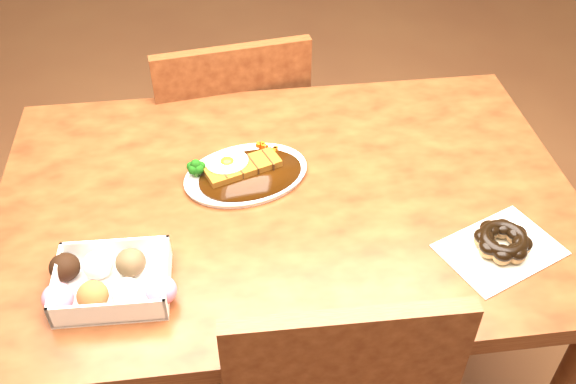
{
  "coord_description": "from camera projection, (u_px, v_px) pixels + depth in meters",
  "views": [
    {
      "loc": [
        -0.12,
        -0.98,
        1.64
      ],
      "look_at": [
        -0.01,
        -0.06,
        0.81
      ],
      "focal_mm": 40.0,
      "sensor_mm": 36.0,
      "label": 1
    }
  ],
  "objects": [
    {
      "name": "donut_box",
      "position": [
        109.0,
        281.0,
        1.12
      ],
      "size": [
        0.23,
        0.16,
        0.06
      ],
      "rotation": [
        0.0,
        0.0,
        -0.03
      ],
      "color": "white",
      "rests_on": "table"
    },
    {
      "name": "pon_de_ring",
      "position": [
        502.0,
        242.0,
        1.2
      ],
      "size": [
        0.26,
        0.23,
        0.04
      ],
      "rotation": [
        0.0,
        0.0,
        0.4
      ],
      "color": "silver",
      "rests_on": "table"
    },
    {
      "name": "chair_far",
      "position": [
        231.0,
        145.0,
        1.9
      ],
      "size": [
        0.47,
        0.47,
        0.87
      ],
      "rotation": [
        0.0,
        0.0,
        3.28
      ],
      "color": "#481D0E",
      "rests_on": "ground"
    },
    {
      "name": "table",
      "position": [
        287.0,
        228.0,
        1.4
      ],
      "size": [
        1.2,
        0.8,
        0.75
      ],
      "color": "#481D0E",
      "rests_on": "ground"
    },
    {
      "name": "katsu_curry_plate",
      "position": [
        244.0,
        172.0,
        1.37
      ],
      "size": [
        0.31,
        0.25,
        0.05
      ],
      "rotation": [
        0.0,
        0.0,
        0.28
      ],
      "color": "white",
      "rests_on": "table"
    }
  ]
}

